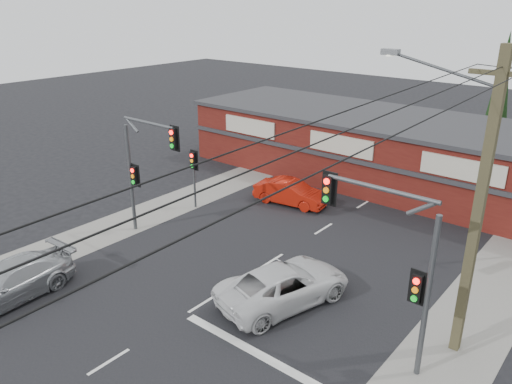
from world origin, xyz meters
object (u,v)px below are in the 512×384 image
Objects in this scene: white_suv at (284,284)px; utility_pole at (475,201)px; silver_suv at (8,283)px; red_sedan at (291,192)px; shop_building at (386,149)px.

utility_pole reaches higher than white_suv.
silver_suv is 0.52× the size of utility_pole.
utility_pole is at bearing -129.17° from red_sedan.
white_suv is at bearing -154.46° from red_sedan.
shop_building is 17.15m from utility_pole.
white_suv is at bearing -77.83° from shop_building.
silver_suv is 1.22× the size of red_sedan.
utility_pole is at bearing 26.39° from silver_suv.
utility_pole reaches higher than silver_suv.
red_sedan is 0.43× the size of utility_pole.
red_sedan is at bearing 76.39° from silver_suv.
red_sedan is (2.79, 15.03, -0.05)m from silver_suv.
white_suv is 7.74m from utility_pole.
utility_pole is (6.03, 1.42, 4.63)m from white_suv.
silver_suv reaches higher than red_sedan.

